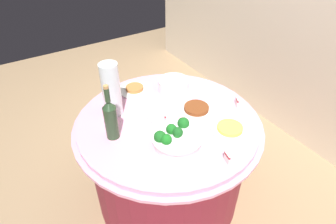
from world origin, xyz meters
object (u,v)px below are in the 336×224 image
broccoli_bowl (176,138)px  food_plate_fried_egg (230,129)px  plate_stack (174,86)px  food_plate_stir_fry (196,109)px  label_placard_front (227,157)px  label_placard_rear (165,117)px  decorative_fruit_vase (112,92)px  food_plate_peanuts (135,89)px  wine_bottle (111,118)px  serving_tongs (151,114)px  label_placard_mid (237,102)px

broccoli_bowl → food_plate_fried_egg: size_ratio=1.27×
plate_stack → food_plate_stir_fry: 0.27m
plate_stack → food_plate_fried_egg: 0.53m
plate_stack → label_placard_front: plate_stack is taller
broccoli_bowl → label_placard_rear: size_ratio=5.09×
decorative_fruit_vase → food_plate_peanuts: 0.31m
food_plate_peanuts → label_placard_front: 0.85m
food_plate_stir_fry → label_placard_rear: (-0.02, -0.22, 0.02)m
wine_bottle → serving_tongs: wine_bottle is taller
plate_stack → broccoli_bowl: bearing=-31.9°
food_plate_peanuts → label_placard_front: label_placard_front is taller
serving_tongs → food_plate_fried_egg: (0.38, 0.30, 0.01)m
plate_stack → food_plate_stir_fry: plate_stack is taller
food_plate_fried_egg → label_placard_front: bearing=-45.9°
broccoli_bowl → plate_stack: size_ratio=1.33×
plate_stack → serving_tongs: bearing=-60.8°
serving_tongs → label_placard_front: bearing=12.9°
serving_tongs → label_placard_front: (0.55, 0.13, 0.03)m
decorative_fruit_vase → label_placard_mid: 0.79m
plate_stack → label_placard_front: bearing=-11.0°
food_plate_stir_fry → food_plate_fried_egg: bearing=10.4°
label_placard_front → label_placard_mid: 0.51m
food_plate_stir_fry → food_plate_peanuts: size_ratio=1.00×
plate_stack → wine_bottle: bearing=-68.9°
food_plate_stir_fry → decorative_fruit_vase: bearing=-120.4°
decorative_fruit_vase → serving_tongs: bearing=53.6°
plate_stack → label_placard_front: size_ratio=3.82×
wine_bottle → decorative_fruit_vase: 0.22m
label_placard_mid → broccoli_bowl: bearing=-80.6°
broccoli_bowl → food_plate_fried_egg: bearing=76.6°
decorative_fruit_vase → serving_tongs: (0.14, 0.19, -0.15)m
label_placard_rear → label_placard_mid: bearing=76.4°
plate_stack → label_placard_rear: bearing=-42.0°
decorative_fruit_vase → label_placard_front: bearing=24.5°
broccoli_bowl → label_placard_front: 0.29m
serving_tongs → label_placard_rear: (0.10, 0.04, 0.03)m
decorative_fruit_vase → food_plate_peanuts: decorative_fruit_vase is taller
food_plate_peanuts → label_placard_mid: label_placard_mid is taller
serving_tongs → food_plate_stir_fry: (0.12, 0.26, 0.01)m
serving_tongs → food_plate_stir_fry: food_plate_stir_fry is taller
broccoli_bowl → decorative_fruit_vase: decorative_fruit_vase is taller
food_plate_fried_egg → food_plate_peanuts: bearing=-158.2°
wine_bottle → label_placard_mid: 0.81m
wine_bottle → serving_tongs: 0.32m
plate_stack → label_placard_mid: (0.36, 0.25, -0.01)m
serving_tongs → food_plate_fried_egg: food_plate_fried_egg is taller
food_plate_fried_egg → label_placard_front: (0.17, -0.18, 0.02)m
food_plate_stir_fry → label_placard_mid: 0.27m
food_plate_fried_egg → label_placard_front: 0.25m
label_placard_mid → label_placard_rear: size_ratio=1.00×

